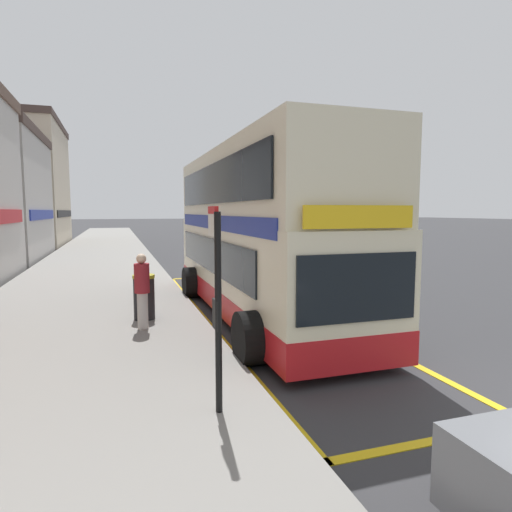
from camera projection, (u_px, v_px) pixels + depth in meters
ground_plane at (194, 245)px, 35.51m from camera, size 260.00×260.00×0.00m
pavement_near at (104, 247)px, 33.35m from camera, size 6.00×76.00×0.14m
double_decker_bus at (257, 239)px, 11.61m from camera, size 3.14×10.28×4.40m
bus_bay_markings at (258, 314)px, 11.82m from camera, size 3.16×13.96×0.01m
bus_stop_sign at (217, 292)px, 5.68m from camera, size 0.09×0.51×2.73m
terrace_mid at (7, 183)px, 35.30m from camera, size 8.61×12.04×11.09m
parked_car_silver_across at (257, 242)px, 28.66m from camera, size 2.09×4.20×1.62m
parked_car_white_ahead at (199, 226)px, 57.81m from camera, size 2.09×4.20×1.62m
pedestrian_waiting_near_sign at (142, 288)px, 9.73m from camera, size 0.34×0.34×1.72m
litter_bin at (144, 297)px, 10.68m from camera, size 0.54×0.54×1.11m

